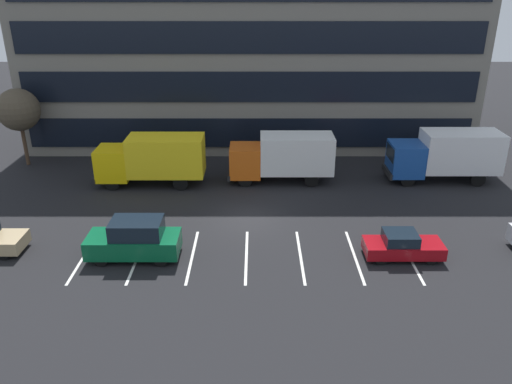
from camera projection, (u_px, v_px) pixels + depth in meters
The scene contains 9 objects.
ground_plane at pixel (248, 218), 30.10m from camera, with size 120.00×120.00×0.00m, color black.
office_building at pixel (250, 31), 43.06m from camera, with size 36.07×13.52×18.00m.
lot_markings at pixel (246, 256), 26.05m from camera, with size 16.94×5.40×0.01m.
box_truck_yellow_all at pixel (153, 158), 34.30m from camera, with size 7.40×2.45×3.43m.
box_truck_blue at pixel (446, 154), 34.94m from camera, with size 7.65×2.53×3.55m.
box_truck_orange at pixel (283, 156), 34.84m from camera, with size 7.25×2.40×3.36m.
suv_forest at pixel (134, 240), 25.56m from camera, with size 4.66×1.98×2.11m.
sedan_maroon at pixel (402, 246), 25.70m from camera, with size 3.96×1.66×1.42m.
bare_tree at pixel (18, 110), 37.07m from camera, with size 3.11×3.11×5.83m.
Camera 1 is at (0.50, -27.05, 13.31)m, focal length 35.40 mm.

